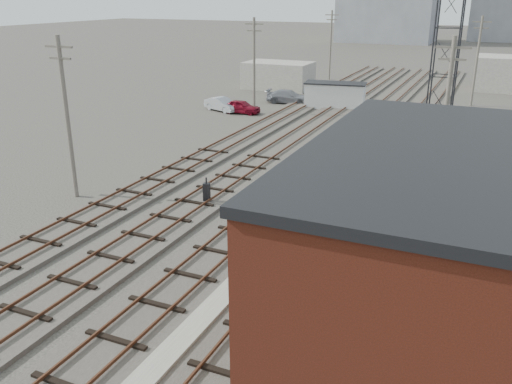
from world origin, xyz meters
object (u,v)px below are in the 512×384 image
Objects in this scene: site_trailer at (335,95)px; car_silver at (222,104)px; signal_mast at (280,298)px; car_grey at (289,97)px; car_red at (241,107)px; switch_stand at (207,193)px.

site_trailer is 1.59× the size of car_silver.
signal_mast is 0.80× the size of car_grey.
car_red is 7.17m from car_grey.
switch_stand reaches higher than car_grey.
signal_mast reaches higher than car_red.
car_red is (-7.58, -6.38, -0.64)m from site_trailer.
car_grey is (4.57, 6.55, 0.03)m from car_silver.
site_trailer reaches higher than car_grey.
signal_mast is at bearing -166.82° from car_grey.
site_trailer reaches higher than car_red.
car_grey reaches higher than car_red.
switch_stand is at bearing -133.51° from car_silver.
car_silver is at bearing 106.17° from switch_stand.
signal_mast is 0.95× the size of car_silver.
switch_stand reaches higher than car_silver.
car_silver is (-2.20, 0.21, 0.01)m from car_red.
car_red is at bearing 153.41° from car_grey.
car_red is at bearing 101.72° from switch_stand.
switch_stand is 30.26m from car_grey.
car_silver is at bearing 137.81° from car_grey.
site_trailer is 11.58m from car_silver.
car_silver is (-10.99, 23.02, -0.02)m from switch_stand.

